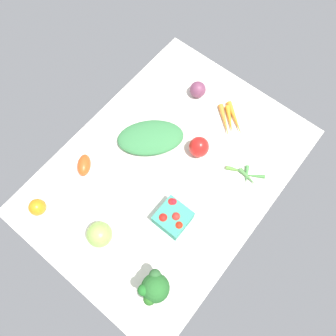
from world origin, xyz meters
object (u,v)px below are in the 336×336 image
at_px(roma_tomato, 84,165).
at_px(red_onion_near_basket, 198,90).
at_px(leafy_greens_clump, 151,138).
at_px(bell_pepper_red, 199,147).
at_px(heirloom_tomato_green, 99,234).
at_px(heirloom_tomato_orange, 37,207).
at_px(berry_basket, 173,217).
at_px(carrot_bunch, 230,120).
at_px(okra_pile, 245,174).
at_px(broccoli_head, 154,288).

xyz_separation_m(roma_tomato, red_onion_near_basket, (-0.53, 0.13, 0.01)).
height_order(leafy_greens_clump, bell_pepper_red, bell_pepper_red).
xyz_separation_m(heirloom_tomato_green, heirloom_tomato_orange, (0.07, -0.24, -0.01)).
bearing_deg(roma_tomato, berry_basket, 60.57).
height_order(heirloom_tomato_green, heirloom_tomato_orange, heirloom_tomato_green).
bearing_deg(bell_pepper_red, carrot_bunch, 174.94).
bearing_deg(roma_tomato, leafy_greens_clump, 116.83).
xyz_separation_m(berry_basket, leafy_greens_clump, (-0.19, -0.26, -0.01)).
height_order(red_onion_near_basket, heirloom_tomato_orange, red_onion_near_basket).
height_order(okra_pile, leafy_greens_clump, leafy_greens_clump).
bearing_deg(carrot_bunch, heirloom_tomato_orange, -23.82).
relative_size(berry_basket, carrot_bunch, 0.67).
height_order(carrot_bunch, broccoli_head, broccoli_head).
height_order(heirloom_tomato_green, red_onion_near_basket, heirloom_tomato_green).
distance_m(carrot_bunch, broccoli_head, 0.70).
bearing_deg(carrot_bunch, okra_pile, 49.12).
distance_m(berry_basket, bell_pepper_red, 0.28).
bearing_deg(carrot_bunch, bell_pepper_red, -5.06).
distance_m(heirloom_tomato_green, leafy_greens_clump, 0.41).
xyz_separation_m(berry_basket, carrot_bunch, (-0.46, -0.07, -0.02)).
relative_size(bell_pepper_red, heirloom_tomato_orange, 1.44).
relative_size(heirloom_tomato_green, roma_tomato, 1.04).
bearing_deg(broccoli_head, roma_tomato, -109.01).
distance_m(leafy_greens_clump, red_onion_near_basket, 0.29).
bearing_deg(bell_pepper_red, heirloom_tomato_orange, -29.42).
distance_m(bell_pepper_red, red_onion_near_basket, 0.26).
bearing_deg(leafy_greens_clump, roma_tomato, -26.09).
bearing_deg(bell_pepper_red, leafy_greens_clump, -66.00).
height_order(broccoli_head, heirloom_tomato_orange, broccoli_head).
height_order(carrot_bunch, bell_pepper_red, bell_pepper_red).
xyz_separation_m(berry_basket, okra_pile, (-0.30, 0.10, -0.03)).
height_order(berry_basket, red_onion_near_basket, berry_basket).
height_order(heirloom_tomato_green, leafy_greens_clump, heirloom_tomato_green).
xyz_separation_m(heirloom_tomato_green, broccoli_head, (0.01, 0.26, 0.04)).
height_order(okra_pile, red_onion_near_basket, red_onion_near_basket).
height_order(bell_pepper_red, red_onion_near_basket, bell_pepper_red).
bearing_deg(leafy_greens_clump, carrot_bunch, 144.39).
xyz_separation_m(leafy_greens_clump, heirloom_tomato_orange, (0.47, -0.13, 0.01)).
height_order(carrot_bunch, heirloom_tomato_orange, heirloom_tomato_orange).
height_order(berry_basket, okra_pile, berry_basket).
relative_size(berry_basket, heirloom_tomato_orange, 1.77).
bearing_deg(broccoli_head, heirloom_tomato_orange, -83.82).
distance_m(heirloom_tomato_green, bell_pepper_red, 0.48).
distance_m(heirloom_tomato_green, red_onion_near_basket, 0.69).
bearing_deg(red_onion_near_basket, heirloom_tomato_orange, -10.82).
height_order(okra_pile, heirloom_tomato_orange, heirloom_tomato_orange).
height_order(roma_tomato, red_onion_near_basket, red_onion_near_basket).
distance_m(bell_pepper_red, heirloom_tomato_orange, 0.62).
distance_m(roma_tomato, leafy_greens_clump, 0.27).
height_order(carrot_bunch, red_onion_near_basket, red_onion_near_basket).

